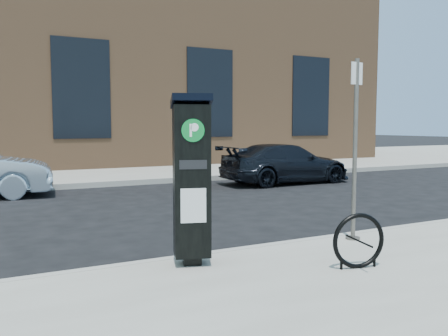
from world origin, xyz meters
TOP-DOWN VIEW (x-y plane):
  - ground at (0.00, 0.00)m, footprint 120.00×120.00m
  - sidewalk_far at (0.00, 14.00)m, footprint 60.00×12.00m
  - curb_near at (0.00, -0.02)m, footprint 60.00×0.12m
  - curb_far at (0.00, 8.02)m, footprint 60.00×0.12m
  - building at (-0.00, 17.00)m, footprint 28.00×10.05m
  - parking_kiosk at (-1.17, -0.35)m, footprint 0.54×0.50m
  - sign_pole at (1.28, -0.30)m, footprint 0.22×0.20m
  - bike_rack at (0.39, -1.35)m, footprint 0.62×0.19m
  - car_dark at (4.81, 6.41)m, footprint 4.06×1.68m

SIDE VIEW (x-z plane):
  - ground at x=0.00m, z-range 0.00..0.00m
  - sidewalk_far at x=0.00m, z-range 0.00..0.15m
  - curb_near at x=0.00m, z-range -0.01..0.15m
  - curb_far at x=0.00m, z-range -0.01..0.15m
  - bike_rack at x=0.39m, z-range 0.14..0.76m
  - car_dark at x=4.81m, z-range 0.00..1.17m
  - parking_kiosk at x=-1.17m, z-range 0.17..2.09m
  - sign_pole at x=1.28m, z-range 0.14..2.61m
  - building at x=0.00m, z-range 0.02..8.27m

